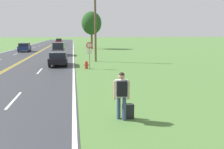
% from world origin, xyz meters
% --- Properties ---
extents(hitchhiker_person, '(0.61, 0.46, 1.79)m').
position_xyz_m(hitchhiker_person, '(7.58, 4.10, 1.09)').
color(hitchhiker_person, '#38476B').
rests_on(hitchhiker_person, ground).
extents(suitcase, '(0.46, 0.18, 0.60)m').
position_xyz_m(suitcase, '(7.84, 4.20, 0.28)').
color(suitcase, black).
rests_on(suitcase, ground).
extents(fire_hydrant, '(0.42, 0.26, 0.71)m').
position_xyz_m(fire_hydrant, '(7.01, 17.28, 0.36)').
color(fire_hydrant, red).
rests_on(fire_hydrant, ground).
extents(traffic_sign, '(0.60, 0.10, 2.42)m').
position_xyz_m(traffic_sign, '(7.29, 17.12, 1.82)').
color(traffic_sign, gray).
rests_on(traffic_sign, ground).
extents(utility_pole_midground, '(1.80, 0.24, 7.93)m').
position_xyz_m(utility_pole_midground, '(8.37, 22.77, 4.12)').
color(utility_pole_midground, brown).
rests_on(utility_pole_midground, ground).
extents(tree_mid_treeline, '(4.09, 4.09, 7.60)m').
position_xyz_m(tree_mid_treeline, '(9.70, 45.72, 5.23)').
color(tree_mid_treeline, brown).
rests_on(tree_mid_treeline, ground).
extents(car_black_hatchback_mid_near, '(1.74, 3.86, 1.36)m').
position_xyz_m(car_black_hatchback_mid_near, '(4.39, 19.85, 0.75)').
color(car_black_hatchback_mid_near, black).
rests_on(car_black_hatchback_mid_near, ground).
extents(car_dark_grey_van_mid_far, '(1.88, 4.16, 1.87)m').
position_xyz_m(car_dark_grey_van_mid_far, '(3.81, 31.25, 0.97)').
color(car_dark_grey_van_mid_far, black).
rests_on(car_dark_grey_van_mid_far, ground).
extents(car_dark_blue_hatchback_receding, '(1.93, 3.69, 1.51)m').
position_xyz_m(car_dark_blue_hatchback_receding, '(-2.53, 39.22, 0.82)').
color(car_dark_blue_hatchback_receding, black).
rests_on(car_dark_blue_hatchback_receding, ground).
extents(car_red_sedan_distant, '(1.82, 4.07, 1.68)m').
position_xyz_m(car_red_sedan_distant, '(1.75, 67.79, 0.85)').
color(car_red_sedan_distant, black).
rests_on(car_red_sedan_distant, ground).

